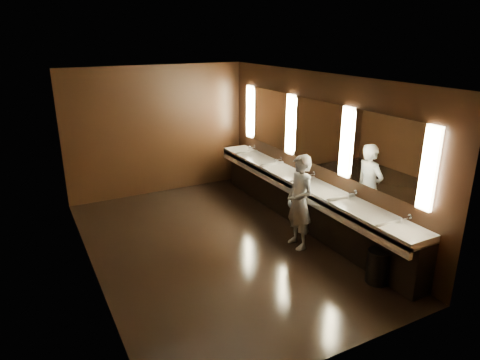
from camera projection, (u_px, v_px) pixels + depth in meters
name	position (u px, v px, depth m)	size (l,w,h in m)	color
floor	(217.00, 245.00, 7.28)	(6.00, 6.00, 0.00)	black
ceiling	(214.00, 77.00, 6.37)	(4.00, 6.00, 0.02)	#2D2D2B
wall_back	(158.00, 131.00, 9.33)	(4.00, 0.02, 2.80)	black
wall_front	(340.00, 245.00, 4.32)	(4.00, 0.02, 2.80)	black
wall_left	(85.00, 187.00, 5.94)	(0.02, 6.00, 2.80)	black
wall_right	(316.00, 152.00, 7.71)	(0.02, 6.00, 2.80)	black
sink_counter	(304.00, 200.00, 7.92)	(0.55, 5.40, 1.01)	black
mirror_band	(316.00, 133.00, 7.59)	(0.06, 5.03, 1.15)	#FFEFBA
person	(300.00, 202.00, 7.02)	(0.58, 0.38, 1.60)	#96B8DF
trash_bin	(378.00, 266.00, 6.14)	(0.33, 0.33, 0.51)	black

